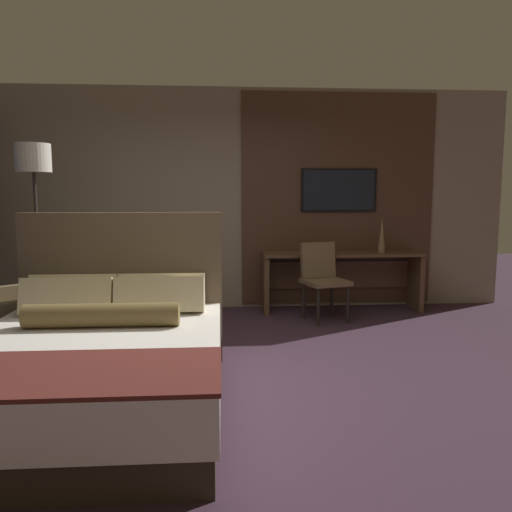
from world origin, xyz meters
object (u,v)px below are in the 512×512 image
(tv, at_px, (339,190))
(desk_chair, at_px, (322,274))
(armchair_by_window, at_px, (13,327))
(book, at_px, (320,251))
(desk, at_px, (341,270))
(floor_lamp, at_px, (34,175))
(bed, at_px, (98,360))
(vase_tall, at_px, (382,235))

(tv, bearing_deg, desk_chair, -116.83)
(armchair_by_window, xyz_separation_m, book, (3.13, 1.60, 0.48))
(desk, bearing_deg, book, -174.42)
(desk_chair, height_order, armchair_by_window, desk_chair)
(desk, relative_size, floor_lamp, 1.02)
(bed, distance_m, vase_tall, 4.03)
(bed, bearing_deg, vase_tall, 43.86)
(bed, height_order, tv, tv)
(bed, xyz_separation_m, book, (2.09, 2.77, 0.42))
(tv, distance_m, vase_tall, 0.79)
(desk_chair, xyz_separation_m, floor_lamp, (-3.02, -0.56, 1.12))
(bed, bearing_deg, book, 53.05)
(desk, height_order, floor_lamp, floor_lamp)
(desk, relative_size, armchair_by_window, 1.62)
(desk_chair, height_order, vase_tall, vase_tall)
(desk_chair, bearing_deg, desk, 37.60)
(tv, height_order, floor_lamp, floor_lamp)
(bed, bearing_deg, floor_lamp, 119.44)
(desk_chair, bearing_deg, armchair_by_window, -176.65)
(tv, relative_size, floor_lamp, 0.50)
(desk_chair, distance_m, vase_tall, 1.04)
(book, bearing_deg, desk_chair, -97.79)
(armchair_by_window, bearing_deg, vase_tall, -106.46)
(desk_chair, distance_m, floor_lamp, 3.27)
(vase_tall, bearing_deg, desk_chair, -152.63)
(desk, distance_m, desk_chair, 0.59)
(tv, bearing_deg, floor_lamp, -159.86)
(tv, xyz_separation_m, armchair_by_window, (-3.41, -1.82, -1.24))
(desk, distance_m, tv, 1.03)
(book, bearing_deg, desk, 5.58)
(vase_tall, bearing_deg, floor_lamp, -165.54)
(tv, height_order, desk_chair, tv)
(tv, bearing_deg, armchair_by_window, -151.90)
(tv, height_order, armchair_by_window, tv)
(vase_tall, bearing_deg, bed, -136.14)
(tv, bearing_deg, bed, -128.31)
(armchair_by_window, bearing_deg, book, -101.41)
(bed, xyz_separation_m, vase_tall, (2.87, 2.76, 0.63))
(armchair_by_window, distance_m, floor_lamp, 1.50)
(tv, xyz_separation_m, floor_lamp, (-3.36, -1.23, 0.14))
(desk_chair, xyz_separation_m, armchair_by_window, (-3.07, -1.15, -0.27))
(armchair_by_window, height_order, vase_tall, vase_tall)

